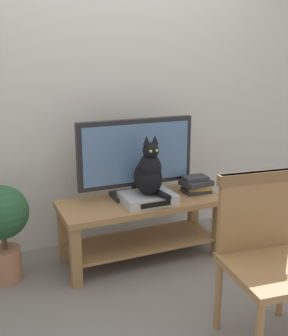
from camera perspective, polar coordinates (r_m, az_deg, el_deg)
The scene contains 9 objects.
ground_plane at distance 2.89m, azimuth 2.53°, elevation -16.70°, with size 12.00×12.00×0.00m, color slate.
back_wall at distance 3.39m, azimuth -4.91°, elevation 13.24°, with size 7.00×0.12×2.80m, color beige.
tv_stand at distance 3.16m, azimuth -0.36°, elevation -6.82°, with size 1.22×0.49×0.47m.
tv at distance 3.11m, azimuth -1.11°, elevation 1.62°, with size 0.90×0.20×0.59m.
media_box at distance 3.04m, azimuth 0.54°, elevation -4.15°, with size 0.38×0.28×0.07m.
cat at distance 2.97m, azimuth 0.68°, elevation -0.64°, with size 0.19×0.34×0.44m.
wooden_chair at distance 2.36m, azimuth 16.41°, elevation -10.41°, with size 0.52×0.53×0.92m.
book_stack at distance 3.28m, azimuth 7.15°, elevation -2.26°, with size 0.24×0.20×0.13m.
potted_plant at distance 2.99m, azimuth -18.81°, elevation -6.99°, with size 0.36×0.36×0.69m.
Camera 1 is at (-1.07, -2.19, 1.55)m, focal length 44.55 mm.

